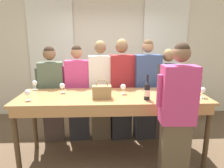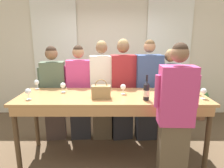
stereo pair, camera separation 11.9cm
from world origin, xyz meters
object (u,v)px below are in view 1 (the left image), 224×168
handbag (102,92)px  wine_glass_center_mid (62,86)px  tasting_bar (112,103)px  wine_bottle (147,91)px  potted_plant (196,102)px  wine_glass_front_left (28,93)px  guest_striped_shirt (121,89)px  wine_glass_front_right (188,94)px  guest_olive_jacket (52,94)px  wine_glass_front_mid (203,90)px  guest_cream_sweater (101,90)px  guest_pink_top (78,93)px  wine_glass_center_left (35,83)px  host_pouring (177,117)px  wine_glass_center_right (196,87)px  guest_navy_coat (146,90)px  wine_glass_back_left (123,87)px  guest_beige_cap (166,94)px

handbag → wine_glass_center_mid: 0.69m
tasting_bar → wine_bottle: wine_bottle is taller
potted_plant → wine_glass_front_left: bearing=-151.1°
guest_striped_shirt → wine_glass_center_mid: bearing=-154.2°
wine_glass_front_right → guest_olive_jacket: 2.27m
wine_glass_front_mid → guest_cream_sweater: (-1.45, 0.81, -0.20)m
handbag → guest_olive_jacket: (-0.90, 0.78, -0.24)m
guest_pink_top → guest_cream_sweater: (0.40, 0.00, 0.04)m
wine_glass_front_right → guest_olive_jacket: (-2.03, 1.00, -0.25)m
wine_glass_center_left → wine_glass_center_mid: 0.53m
wine_glass_center_left → host_pouring: bearing=-27.2°
wine_glass_center_right → potted_plant: (0.78, 1.54, -0.75)m
handbag → wine_glass_front_right: (1.13, -0.22, 0.01)m
wine_glass_center_left → guest_navy_coat: (1.89, 0.26, -0.21)m
wine_glass_front_right → guest_olive_jacket: bearing=153.8°
wine_glass_front_right → wine_glass_back_left: (-0.81, 0.43, 0.00)m
guest_pink_top → wine_bottle: bearing=-39.7°
wine_glass_center_left → guest_beige_cap: bearing=6.5°
wine_glass_front_left → guest_striped_shirt: guest_striped_shirt is taller
guest_olive_jacket → wine_glass_front_right: bearing=-26.2°
wine_glass_front_left → wine_glass_front_right: size_ratio=1.00×
guest_striped_shirt → guest_cream_sweater: bearing=-180.0°
wine_glass_back_left → wine_bottle: bearing=-45.5°
handbag → wine_glass_center_right: size_ratio=1.80×
wine_glass_front_mid → guest_cream_sweater: guest_cream_sweater is taller
guest_olive_jacket → wine_glass_center_mid: bearing=-58.3°
wine_glass_center_left → potted_plant: bearing=19.9°
wine_glass_front_left → guest_cream_sweater: 1.29m
host_pouring → potted_plant: bearing=59.4°
wine_glass_front_mid → wine_glass_front_right: size_ratio=1.00×
guest_olive_jacket → potted_plant: (3.10, 0.94, -0.50)m
tasting_bar → potted_plant: tasting_bar is taller
guest_cream_sweater → handbag: bearing=-87.9°
wine_bottle → potted_plant: size_ratio=0.49×
handbag → guest_striped_shirt: size_ratio=0.15×
wine_glass_front_mid → wine_glass_center_right: 0.21m
wine_glass_front_mid → wine_glass_front_right: (-0.29, -0.19, 0.00)m
tasting_bar → guest_olive_jacket: bearing=147.6°
wine_bottle → guest_cream_sweater: size_ratio=0.19×
wine_glass_center_right → host_pouring: 0.88m
wine_glass_center_left → host_pouring: 2.25m
tasting_bar → guest_striped_shirt: (0.19, 0.67, 0.03)m
wine_glass_front_right → guest_navy_coat: bearing=108.4°
wine_glass_front_left → wine_glass_center_left: (-0.10, 0.57, -0.00)m
handbag → wine_glass_front_mid: 1.42m
tasting_bar → wine_glass_front_left: 1.18m
wine_glass_front_right → guest_olive_jacket: guest_olive_jacket is taller
wine_glass_front_mid → potted_plant: bearing=65.9°
wine_glass_center_right → guest_pink_top: size_ratio=0.09×
guest_cream_sweater → wine_glass_center_right: bearing=-22.6°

